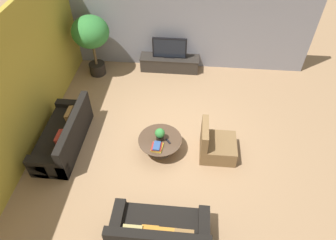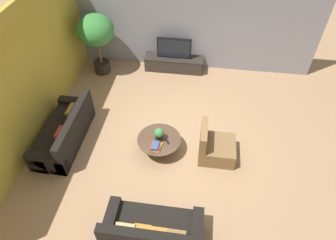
# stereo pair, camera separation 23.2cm
# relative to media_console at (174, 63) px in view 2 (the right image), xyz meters

# --- Properties ---
(ground_plane) EXTENTS (24.00, 24.00, 0.00)m
(ground_plane) POSITION_rel_media_console_xyz_m (0.35, -2.94, -0.23)
(ground_plane) COLOR #9E7A56
(back_wall_stone) EXTENTS (7.40, 0.12, 3.00)m
(back_wall_stone) POSITION_rel_media_console_xyz_m (0.35, 0.32, 1.27)
(back_wall_stone) COLOR gray
(back_wall_stone) RESTS_ON ground
(side_wall_left) EXTENTS (0.12, 7.40, 3.00)m
(side_wall_left) POSITION_rel_media_console_xyz_m (-2.91, -2.74, 1.27)
(side_wall_left) COLOR gold
(side_wall_left) RESTS_ON ground
(media_console) EXTENTS (1.78, 0.50, 0.44)m
(media_console) POSITION_rel_media_console_xyz_m (0.00, 0.00, 0.00)
(media_console) COLOR #2D2823
(media_console) RESTS_ON ground
(television) EXTENTS (1.01, 0.13, 0.63)m
(television) POSITION_rel_media_console_xyz_m (-0.00, -0.00, 0.52)
(television) COLOR black
(television) RESTS_ON media_console
(coffee_table) EXTENTS (0.99, 0.99, 0.39)m
(coffee_table) POSITION_rel_media_console_xyz_m (0.07, -3.27, 0.04)
(coffee_table) COLOR #756656
(coffee_table) RESTS_ON ground
(couch_by_wall) EXTENTS (0.84, 2.00, 0.84)m
(couch_by_wall) POSITION_rel_media_console_xyz_m (-2.16, -3.28, 0.05)
(couch_by_wall) COLOR black
(couch_by_wall) RESTS_ON ground
(couch_near_entry) EXTENTS (1.74, 0.84, 0.84)m
(couch_near_entry) POSITION_rel_media_console_xyz_m (0.30, -5.39, 0.06)
(couch_near_entry) COLOR black
(couch_near_entry) RESTS_ON ground
(armchair_wicker) EXTENTS (0.80, 0.76, 0.86)m
(armchair_wicker) POSITION_rel_media_console_xyz_m (1.33, -3.25, 0.04)
(armchair_wicker) COLOR brown
(armchair_wicker) RESTS_ON ground
(potted_palm_tall) EXTENTS (1.03, 1.03, 1.82)m
(potted_palm_tall) POSITION_rel_media_console_xyz_m (-2.15, -0.41, 1.06)
(potted_palm_tall) COLOR black
(potted_palm_tall) RESTS_ON ground
(potted_plant_tabletop) EXTENTS (0.22, 0.22, 0.32)m
(potted_plant_tabletop) POSITION_rel_media_console_xyz_m (0.07, -3.27, 0.33)
(potted_plant_tabletop) COLOR black
(potted_plant_tabletop) RESTS_ON coffee_table
(book_stack) EXTENTS (0.26, 0.30, 0.10)m
(book_stack) POSITION_rel_media_console_xyz_m (0.04, -3.53, 0.20)
(book_stack) COLOR gold
(book_stack) RESTS_ON coffee_table
(remote_black) EXTENTS (0.13, 0.15, 0.02)m
(remote_black) POSITION_rel_media_console_xyz_m (0.26, -3.32, 0.17)
(remote_black) COLOR black
(remote_black) RESTS_ON coffee_table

